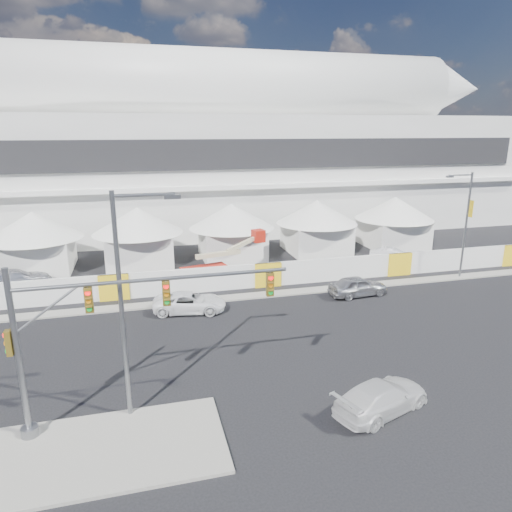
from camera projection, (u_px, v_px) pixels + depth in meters
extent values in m
plane|color=black|center=(232.00, 391.00, 22.42)|extent=(160.00, 160.00, 0.00)
cube|color=gray|center=(99.00, 451.00, 18.14)|extent=(10.00, 5.00, 0.15)
cube|color=gray|center=(431.00, 279.00, 38.91)|extent=(80.00, 1.20, 0.12)
cube|color=silver|center=(226.00, 171.00, 61.62)|extent=(80.00, 24.00, 14.00)
cube|color=black|center=(247.00, 154.00, 49.54)|extent=(68.00, 0.30, 3.20)
cube|color=white|center=(248.00, 187.00, 50.25)|extent=(72.00, 0.80, 0.50)
cylinder|color=white|center=(228.00, 85.00, 56.86)|extent=(57.60, 8.40, 8.40)
cylinder|color=white|center=(243.00, 89.00, 57.46)|extent=(51.60, 6.80, 6.80)
cylinder|color=white|center=(259.00, 92.00, 58.05)|extent=(45.60, 5.20, 5.20)
cone|color=white|center=(454.00, 88.00, 64.76)|extent=(8.00, 7.60, 7.60)
cube|color=white|center=(37.00, 254.00, 41.22)|extent=(6.00, 6.00, 3.00)
cone|color=white|center=(33.00, 225.00, 40.50)|extent=(8.40, 8.40, 2.40)
cube|color=white|center=(139.00, 248.00, 43.41)|extent=(6.00, 6.00, 3.00)
cone|color=white|center=(137.00, 220.00, 42.68)|extent=(8.40, 8.40, 2.40)
cube|color=white|center=(232.00, 242.00, 45.60)|extent=(6.00, 6.00, 3.00)
cone|color=white|center=(232.00, 216.00, 44.87)|extent=(8.40, 8.40, 2.40)
cube|color=white|center=(316.00, 237.00, 47.78)|extent=(6.00, 6.00, 3.00)
cone|color=white|center=(317.00, 212.00, 47.06)|extent=(8.40, 8.40, 2.40)
cube|color=white|center=(393.00, 232.00, 49.97)|extent=(6.00, 6.00, 3.00)
cone|color=white|center=(395.00, 208.00, 49.24)|extent=(8.40, 8.40, 2.40)
cube|color=white|center=(268.00, 275.00, 37.12)|extent=(70.00, 0.25, 2.00)
imported|color=#A7A8AC|center=(358.00, 286.00, 35.10)|extent=(2.19, 4.70, 1.56)
imported|color=white|center=(190.00, 302.00, 32.01)|extent=(3.20, 5.40, 1.41)
imported|color=silver|center=(382.00, 397.00, 20.68)|extent=(3.62, 5.38, 1.45)
imported|color=white|center=(393.00, 256.00, 43.60)|extent=(3.48, 4.60, 1.45)
imported|color=black|center=(473.00, 255.00, 44.39)|extent=(2.03, 3.96, 1.29)
imported|color=silver|center=(15.00, 279.00, 36.71)|extent=(3.85, 5.82, 1.57)
cylinder|color=slate|center=(18.00, 356.00, 17.99)|extent=(0.24, 0.24, 7.29)
cylinder|color=slate|center=(30.00, 431.00, 18.92)|extent=(0.71, 0.71, 0.40)
cylinder|color=slate|center=(157.00, 279.00, 18.60)|extent=(11.06, 0.16, 0.16)
cube|color=#594714|center=(89.00, 300.00, 18.12)|extent=(0.32, 0.22, 1.05)
cube|color=#594714|center=(166.00, 293.00, 18.86)|extent=(0.32, 0.22, 1.05)
cube|color=#594714|center=(270.00, 284.00, 19.94)|extent=(0.32, 0.22, 1.05)
cube|color=#594714|center=(9.00, 343.00, 17.77)|extent=(0.22, 0.32, 1.05)
cylinder|color=slate|center=(122.00, 309.00, 19.12)|extent=(0.20, 0.20, 9.99)
cylinder|color=slate|center=(144.00, 195.00, 18.13)|extent=(2.44, 0.13, 0.13)
cube|color=slate|center=(172.00, 197.00, 18.43)|extent=(0.67, 0.28, 0.17)
cylinder|color=gray|center=(466.00, 227.00, 38.38)|extent=(0.18, 0.18, 9.04)
cylinder|color=gray|center=(461.00, 175.00, 36.95)|extent=(2.21, 0.12, 0.12)
cube|color=gray|center=(450.00, 177.00, 36.73)|extent=(0.60, 0.25, 0.15)
cube|color=yellow|center=(471.00, 209.00, 38.04)|extent=(0.03, 0.60, 1.41)
cube|color=red|center=(205.00, 274.00, 38.70)|extent=(4.16, 2.57, 1.18)
cube|color=beige|center=(219.00, 255.00, 38.60)|extent=(4.06, 1.32, 0.38)
cube|color=beige|center=(247.00, 246.00, 39.00)|extent=(3.15, 1.05, 1.30)
cube|color=red|center=(263.00, 239.00, 39.22)|extent=(1.17, 1.17, 1.07)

